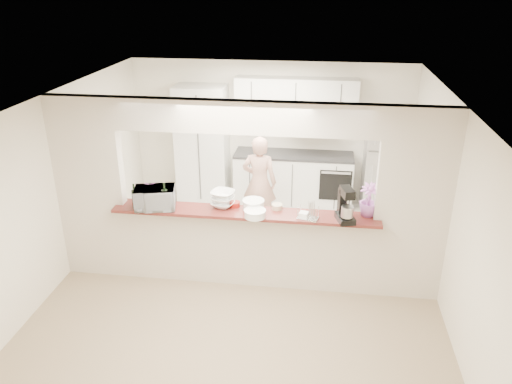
% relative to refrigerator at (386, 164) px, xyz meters
% --- Properties ---
extents(floor, '(6.00, 6.00, 0.00)m').
position_rel_refrigerator_xyz_m(floor, '(-2.05, -2.65, -0.85)').
color(floor, '#9E896B').
rests_on(floor, ground).
extents(tile_overlay, '(5.00, 2.90, 0.01)m').
position_rel_refrigerator_xyz_m(tile_overlay, '(-2.05, -1.10, -0.84)').
color(tile_overlay, silver).
rests_on(tile_overlay, floor).
extents(partition, '(5.00, 0.15, 2.50)m').
position_rel_refrigerator_xyz_m(partition, '(-2.05, -2.65, 0.63)').
color(partition, beige).
rests_on(partition, floor).
extents(bar_counter, '(3.40, 0.38, 1.09)m').
position_rel_refrigerator_xyz_m(bar_counter, '(-2.05, -2.65, -0.27)').
color(bar_counter, beige).
rests_on(bar_counter, floor).
extents(kitchen_cabinets, '(3.15, 0.62, 2.25)m').
position_rel_refrigerator_xyz_m(kitchen_cabinets, '(-2.24, 0.07, 0.12)').
color(kitchen_cabinets, silver).
rests_on(kitchen_cabinets, floor).
extents(refrigerator, '(0.75, 0.70, 1.70)m').
position_rel_refrigerator_xyz_m(refrigerator, '(0.00, 0.00, 0.00)').
color(refrigerator, '#BAB9BF').
rests_on(refrigerator, floor).
extents(flower_left, '(0.35, 0.32, 0.32)m').
position_rel_refrigerator_xyz_m(flower_left, '(-3.35, -2.60, 0.40)').
color(flower_left, '#C769B1').
rests_on(flower_left, bar_counter).
extents(wine_bottle_a, '(0.07, 0.07, 0.34)m').
position_rel_refrigerator_xyz_m(wine_bottle_a, '(-3.45, -2.80, 0.37)').
color(wine_bottle_a, black).
rests_on(wine_bottle_a, bar_counter).
extents(wine_bottle_b, '(0.08, 0.08, 0.38)m').
position_rel_refrigerator_xyz_m(wine_bottle_b, '(-3.05, -2.80, 0.39)').
color(wine_bottle_b, black).
rests_on(wine_bottle_b, bar_counter).
extents(toaster_oven, '(0.57, 0.45, 0.28)m').
position_rel_refrigerator_xyz_m(toaster_oven, '(-3.20, -2.75, 0.38)').
color(toaster_oven, '#AEAFB3').
rests_on(toaster_oven, bar_counter).
extents(serving_bowls, '(0.35, 0.35, 0.21)m').
position_rel_refrigerator_xyz_m(serving_bowls, '(-2.35, -2.60, 0.35)').
color(serving_bowls, white).
rests_on(serving_bowls, bar_counter).
extents(plate_stack_a, '(0.28, 0.28, 0.13)m').
position_rel_refrigerator_xyz_m(plate_stack_a, '(-1.95, -2.62, 0.30)').
color(plate_stack_a, white).
rests_on(plate_stack_a, bar_counter).
extents(plate_stack_b, '(0.27, 0.27, 0.10)m').
position_rel_refrigerator_xyz_m(plate_stack_b, '(-1.90, -2.84, 0.29)').
color(plate_stack_b, white).
rests_on(plate_stack_b, bar_counter).
extents(red_bowl, '(0.14, 0.14, 0.06)m').
position_rel_refrigerator_xyz_m(red_bowl, '(-2.20, -2.57, 0.27)').
color(red_bowl, maroon).
rests_on(red_bowl, bar_counter).
extents(tan_bowl, '(0.14, 0.14, 0.06)m').
position_rel_refrigerator_xyz_m(tan_bowl, '(-1.65, -2.57, 0.27)').
color(tan_bowl, tan).
rests_on(tan_bowl, bar_counter).
extents(utensil_caddy, '(0.28, 0.20, 0.24)m').
position_rel_refrigerator_xyz_m(utensil_caddy, '(-1.25, -2.80, 0.34)').
color(utensil_caddy, silver).
rests_on(utensil_caddy, bar_counter).
extents(stand_mixer, '(0.26, 0.33, 0.44)m').
position_rel_refrigerator_xyz_m(stand_mixer, '(-0.80, -2.79, 0.44)').
color(stand_mixer, black).
rests_on(stand_mixer, bar_counter).
extents(flower_right, '(0.30, 0.30, 0.42)m').
position_rel_refrigerator_xyz_m(flower_right, '(-0.52, -2.60, 0.45)').
color(flower_right, '#C874D7').
rests_on(flower_right, bar_counter).
extents(person, '(0.59, 0.42, 1.54)m').
position_rel_refrigerator_xyz_m(person, '(-2.09, -0.95, -0.08)').
color(person, tan).
rests_on(person, floor).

